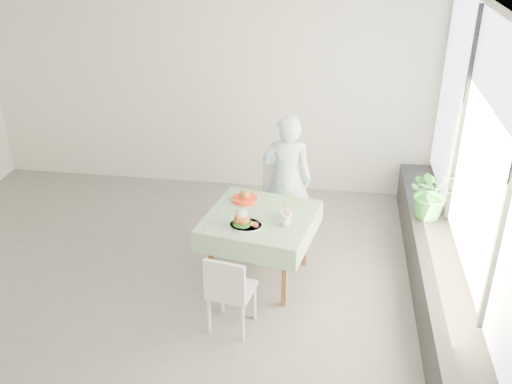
% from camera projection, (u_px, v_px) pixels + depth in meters
% --- Properties ---
extents(floor, '(6.00, 6.00, 0.00)m').
position_uv_depth(floor, '(157.00, 284.00, 5.92)').
color(floor, '#605E5B').
rests_on(floor, ground).
extents(ceiling, '(6.00, 6.00, 0.00)m').
position_uv_depth(ceiling, '(131.00, 4.00, 4.67)').
color(ceiling, white).
rests_on(ceiling, ground).
extents(wall_back, '(6.00, 0.02, 2.80)m').
position_uv_depth(wall_back, '(206.00, 86.00, 7.51)').
color(wall_back, silver).
rests_on(wall_back, ground).
extents(wall_right, '(0.02, 5.00, 2.80)m').
position_uv_depth(wall_right, '(481.00, 182.00, 4.90)').
color(wall_right, silver).
rests_on(wall_right, ground).
extents(window_pane, '(0.01, 4.80, 2.18)m').
position_uv_depth(window_pane, '(483.00, 155.00, 4.79)').
color(window_pane, '#D1E0F9').
rests_on(window_pane, ground).
extents(window_ledge, '(0.40, 4.80, 0.50)m').
position_uv_depth(window_ledge, '(438.00, 289.00, 5.44)').
color(window_ledge, black).
rests_on(window_ledge, ground).
extents(cafe_table, '(1.22, 1.22, 0.74)m').
position_uv_depth(cafe_table, '(260.00, 240.00, 5.84)').
color(cafe_table, brown).
rests_on(cafe_table, ground).
extents(chair_far, '(0.55, 0.55, 0.93)m').
position_uv_depth(chair_far, '(274.00, 219.00, 6.58)').
color(chair_far, white).
rests_on(chair_far, ground).
extents(chair_near, '(0.44, 0.44, 0.81)m').
position_uv_depth(chair_near, '(232.00, 305.00, 5.22)').
color(chair_near, white).
rests_on(chair_near, ground).
extents(diner, '(0.57, 0.39, 1.54)m').
position_uv_depth(diner, '(287.00, 180.00, 6.41)').
color(diner, '#98CFF3').
rests_on(diner, ground).
extents(main_dish, '(0.33, 0.33, 0.17)m').
position_uv_depth(main_dish, '(244.00, 221.00, 5.50)').
color(main_dish, white).
rests_on(main_dish, cafe_table).
extents(juice_cup_orange, '(0.09, 0.09, 0.26)m').
position_uv_depth(juice_cup_orange, '(287.00, 212.00, 5.66)').
color(juice_cup_orange, white).
rests_on(juice_cup_orange, cafe_table).
extents(juice_cup_lemonade, '(0.11, 0.11, 0.30)m').
position_uv_depth(juice_cup_lemonade, '(285.00, 219.00, 5.51)').
color(juice_cup_lemonade, white).
rests_on(juice_cup_lemonade, cafe_table).
extents(second_dish, '(0.26, 0.26, 0.12)m').
position_uv_depth(second_dish, '(245.00, 198.00, 5.98)').
color(second_dish, red).
rests_on(second_dish, cafe_table).
extents(potted_plant, '(0.59, 0.53, 0.58)m').
position_uv_depth(potted_plant, '(432.00, 193.00, 6.07)').
color(potted_plant, '#34842C').
rests_on(potted_plant, window_ledge).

